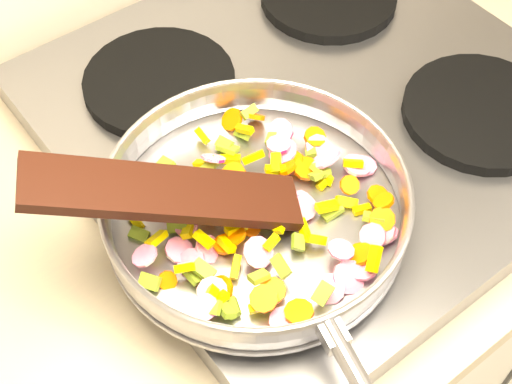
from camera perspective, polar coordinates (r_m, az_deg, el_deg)
cooktop at (r=0.90m, az=4.82°, el=6.36°), size 0.60×0.60×0.04m
grate_fl at (r=0.76m, az=3.75°, el=-2.97°), size 0.19×0.19×0.02m
grate_fr at (r=0.90m, az=17.58°, el=6.12°), size 0.19×0.19×0.02m
grate_bl at (r=0.91m, az=-7.74°, el=8.73°), size 0.19×0.19×0.02m
saute_pan at (r=0.73m, az=0.08°, el=-0.93°), size 0.35×0.52×0.05m
vegetable_heap at (r=0.74m, az=0.79°, el=-1.60°), size 0.29×0.28×0.05m
wooden_spatula at (r=0.69m, az=-7.19°, el=-0.06°), size 0.26×0.18×0.10m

